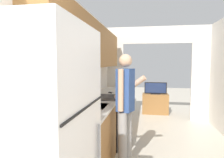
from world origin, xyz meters
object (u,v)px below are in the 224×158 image
(tv_cabinet, at_px, (155,104))
(knife, at_px, (111,92))
(person, at_px, (125,107))
(range_oven, at_px, (104,120))
(television, at_px, (156,88))

(tv_cabinet, bearing_deg, knife, -118.19)
(person, distance_m, tv_cabinet, 3.35)
(knife, bearing_deg, range_oven, -134.49)
(person, xyz_separation_m, tv_cabinet, (0.57, 3.25, -0.59))
(range_oven, relative_size, knife, 3.68)
(range_oven, bearing_deg, knife, 87.45)
(television, bearing_deg, knife, -118.72)
(person, height_order, knife, person)
(knife, bearing_deg, television, 19.35)
(range_oven, bearing_deg, tv_cabinet, 66.99)
(tv_cabinet, relative_size, television, 1.17)
(person, relative_size, knife, 5.92)
(tv_cabinet, height_order, knife, knife)
(tv_cabinet, relative_size, knife, 2.74)
(television, xyz_separation_m, knife, (-1.03, -1.88, 0.12))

